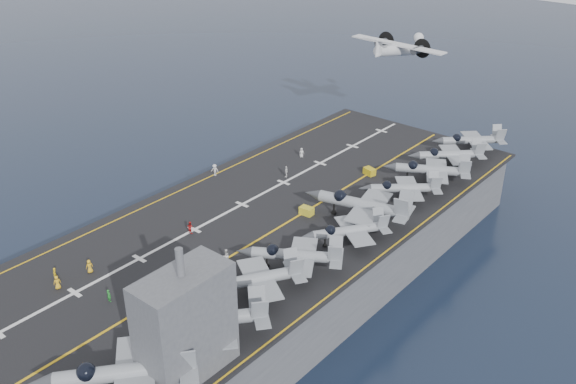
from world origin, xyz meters
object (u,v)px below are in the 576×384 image
Objects in this scene: island_superstructure at (184,312)px; transport_plane at (397,51)px; fighter_jet_0 at (125,371)px; tow_cart_a at (182,283)px.

transport_plane is at bearing 108.33° from island_superstructure.
island_superstructure reaches higher than fighter_jet_0.
island_superstructure is 0.64× the size of transport_plane.
tow_cart_a is (-11.65, 9.28, -6.83)m from island_superstructure.
island_superstructure is 6.08× the size of tow_cart_a.
fighter_jet_0 is 97.42m from transport_plane.
tow_cart_a is at bearing -77.53° from transport_plane.
fighter_jet_0 is 18.19m from tow_cart_a.
tow_cart_a is (-9.35, 15.45, -2.19)m from fighter_jet_0.
tow_cart_a is at bearing 121.16° from fighter_jet_0.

